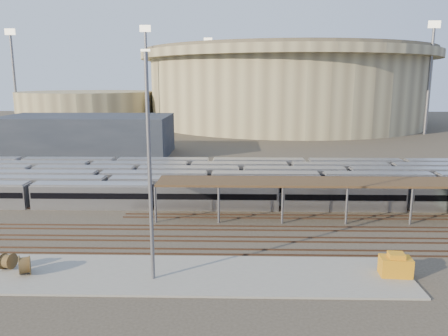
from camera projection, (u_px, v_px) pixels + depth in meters
The scene contains 16 objects.
ground at pixel (214, 226), 57.96m from camera, with size 420.00×420.00×0.00m, color #383026.
apron at pixel (157, 274), 43.36m from camera, with size 50.00×9.00×0.20m, color gray.
subway_trains at pixel (224, 181), 75.70m from camera, with size 127.28×23.90×3.60m.
inspection_shed at pixel (374, 183), 60.38m from camera, with size 60.30×6.00×5.30m.
empty_tracks at pixel (212, 239), 53.04m from camera, with size 170.00×9.62×0.18m.
stadium at pixel (285, 85), 191.22m from camera, with size 124.00×124.00×32.50m.
secondary_arena at pixel (87, 108), 185.24m from camera, with size 56.00×56.00×14.00m, color tan.
service_building at pixel (87, 135), 111.62m from camera, with size 42.00×20.00×10.00m, color #1E232D.
floodlight_0 at pixel (147, 75), 162.24m from camera, with size 4.00×1.00×38.40m.
floodlight_1 at pixel (14, 75), 173.28m from camera, with size 4.00×1.00×38.40m.
floodlight_2 at pixel (430, 75), 150.19m from camera, with size 4.00×1.00×38.40m.
floodlight_3 at pixel (208, 76), 210.76m from camera, with size 4.00×1.00×38.40m.
cable_reel_west at pixel (25, 265), 43.02m from camera, with size 1.89×1.89×1.05m, color brown.
cable_reel_east at pixel (8, 261), 44.25m from camera, with size 1.63×1.63×0.91m, color brown.
yard_light_pole at pixel (150, 169), 40.14m from camera, with size 0.80×0.36×21.51m.
yellow_equipment at pixel (395, 266), 42.76m from camera, with size 2.96×1.85×1.85m, color #C17B12.
Camera 1 is at (2.59, -55.19, 19.16)m, focal length 35.00 mm.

